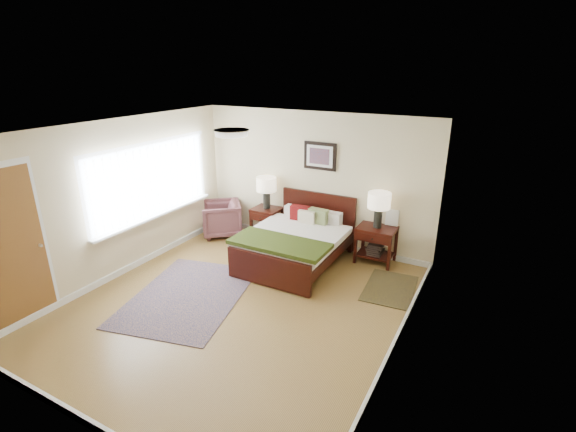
{
  "coord_description": "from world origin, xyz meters",
  "views": [
    {
      "loc": [
        3.1,
        -4.27,
        3.27
      ],
      "look_at": [
        0.22,
        1.07,
        1.05
      ],
      "focal_mm": 26.0,
      "sensor_mm": 36.0,
      "label": 1
    }
  ],
  "objects_px": {
    "nightstand_left": "(266,215)",
    "lamp_left": "(266,186)",
    "bed": "(296,238)",
    "nightstand_right": "(376,242)",
    "lamp_right": "(379,203)",
    "armchair": "(221,219)",
    "rug_persian": "(188,295)"
  },
  "relations": [
    {
      "from": "bed",
      "to": "lamp_right",
      "type": "height_order",
      "value": "lamp_right"
    },
    {
      "from": "bed",
      "to": "lamp_left",
      "type": "bearing_deg",
      "value": 145.07
    },
    {
      "from": "nightstand_right",
      "to": "lamp_left",
      "type": "bearing_deg",
      "value": 179.67
    },
    {
      "from": "bed",
      "to": "lamp_left",
      "type": "height_order",
      "value": "lamp_left"
    },
    {
      "from": "nightstand_right",
      "to": "lamp_left",
      "type": "distance_m",
      "value": 2.3
    },
    {
      "from": "nightstand_left",
      "to": "lamp_left",
      "type": "xyz_separation_m",
      "value": [
        0.0,
        0.02,
        0.56
      ]
    },
    {
      "from": "armchair",
      "to": "rug_persian",
      "type": "height_order",
      "value": "armchair"
    },
    {
      "from": "bed",
      "to": "nightstand_left",
      "type": "height_order",
      "value": "bed"
    },
    {
      "from": "armchair",
      "to": "bed",
      "type": "bearing_deg",
      "value": 37.68
    },
    {
      "from": "nightstand_right",
      "to": "rug_persian",
      "type": "relative_size",
      "value": 0.3
    },
    {
      "from": "nightstand_left",
      "to": "rug_persian",
      "type": "bearing_deg",
      "value": -87.87
    },
    {
      "from": "armchair",
      "to": "nightstand_right",
      "type": "bearing_deg",
      "value": 55.16
    },
    {
      "from": "lamp_right",
      "to": "rug_persian",
      "type": "height_order",
      "value": "lamp_right"
    },
    {
      "from": "lamp_left",
      "to": "lamp_right",
      "type": "distance_m",
      "value": 2.2
    },
    {
      "from": "bed",
      "to": "armchair",
      "type": "relative_size",
      "value": 2.5
    },
    {
      "from": "bed",
      "to": "lamp_right",
      "type": "xyz_separation_m",
      "value": [
        1.19,
        0.7,
        0.61
      ]
    },
    {
      "from": "bed",
      "to": "rug_persian",
      "type": "bearing_deg",
      "value": -117.74
    },
    {
      "from": "lamp_right",
      "to": "rug_persian",
      "type": "relative_size",
      "value": 0.28
    },
    {
      "from": "lamp_left",
      "to": "armchair",
      "type": "bearing_deg",
      "value": -163.46
    },
    {
      "from": "lamp_left",
      "to": "nightstand_right",
      "type": "bearing_deg",
      "value": -0.33
    },
    {
      "from": "nightstand_left",
      "to": "rug_persian",
      "type": "relative_size",
      "value": 0.29
    },
    {
      "from": "lamp_left",
      "to": "rug_persian",
      "type": "distance_m",
      "value": 2.67
    },
    {
      "from": "nightstand_right",
      "to": "lamp_left",
      "type": "height_order",
      "value": "lamp_left"
    },
    {
      "from": "lamp_left",
      "to": "armchair",
      "type": "distance_m",
      "value": 1.19
    },
    {
      "from": "nightstand_right",
      "to": "lamp_right",
      "type": "xyz_separation_m",
      "value": [
        0.0,
        0.01,
        0.7
      ]
    },
    {
      "from": "lamp_left",
      "to": "rug_persian",
      "type": "height_order",
      "value": "lamp_left"
    },
    {
      "from": "nightstand_right",
      "to": "rug_persian",
      "type": "bearing_deg",
      "value": -130.9
    },
    {
      "from": "nightstand_left",
      "to": "armchair",
      "type": "height_order",
      "value": "armchair"
    },
    {
      "from": "nightstand_left",
      "to": "nightstand_right",
      "type": "xyz_separation_m",
      "value": [
        2.2,
        0.01,
        -0.12
      ]
    },
    {
      "from": "bed",
      "to": "nightstand_right",
      "type": "distance_m",
      "value": 1.38
    },
    {
      "from": "nightstand_left",
      "to": "lamp_right",
      "type": "xyz_separation_m",
      "value": [
        2.2,
        0.02,
        0.58
      ]
    },
    {
      "from": "lamp_left",
      "to": "bed",
      "type": "bearing_deg",
      "value": -34.93
    }
  ]
}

